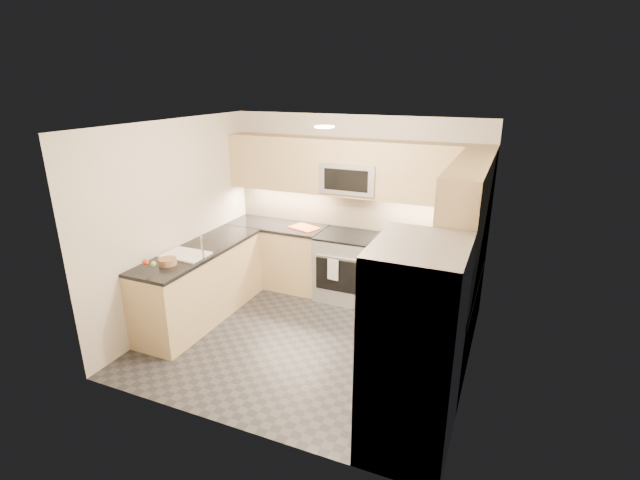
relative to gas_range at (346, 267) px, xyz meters
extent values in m
cube|color=#222227|center=(0.00, -1.28, -0.46)|extent=(3.60, 3.20, 0.00)
cube|color=beige|center=(0.00, -1.28, 2.04)|extent=(3.60, 3.20, 0.02)
cube|color=beige|center=(0.00, 0.32, 0.79)|extent=(3.60, 0.02, 2.50)
cube|color=beige|center=(0.00, -2.88, 0.79)|extent=(3.60, 0.02, 2.50)
cube|color=beige|center=(-1.80, -1.28, 0.79)|extent=(0.02, 3.20, 2.50)
cube|color=beige|center=(1.80, -1.28, 0.79)|extent=(0.02, 3.20, 2.50)
cube|color=tan|center=(-1.09, 0.02, -0.01)|extent=(1.42, 0.60, 0.90)
cube|color=tan|center=(1.09, 0.02, -0.01)|extent=(1.42, 0.60, 0.90)
cube|color=tan|center=(1.50, -1.12, -0.01)|extent=(0.60, 1.70, 0.90)
cube|color=tan|center=(-1.50, -1.28, -0.01)|extent=(0.60, 2.00, 0.90)
cube|color=black|center=(-1.09, 0.02, 0.47)|extent=(1.42, 0.63, 0.04)
cube|color=black|center=(1.09, 0.02, 0.47)|extent=(1.42, 0.63, 0.04)
cube|color=black|center=(1.50, -1.12, 0.47)|extent=(0.63, 1.70, 0.04)
cube|color=black|center=(-1.50, -1.28, 0.47)|extent=(0.63, 2.00, 0.04)
cube|color=tan|center=(0.00, 0.15, 1.37)|extent=(3.60, 0.35, 0.75)
cube|color=tan|center=(1.62, -1.00, 1.37)|extent=(0.35, 1.95, 0.75)
cube|color=tan|center=(0.00, 0.32, 0.74)|extent=(3.60, 0.01, 0.51)
cube|color=tan|center=(1.80, -0.82, 0.74)|extent=(0.01, 2.30, 0.51)
cube|color=#ACAFB4|center=(0.00, 0.00, 0.00)|extent=(0.76, 0.65, 0.91)
cube|color=black|center=(0.00, 0.00, 0.46)|extent=(0.76, 0.65, 0.03)
cube|color=black|center=(0.00, -0.33, -0.01)|extent=(0.62, 0.02, 0.45)
cylinder|color=#B2B5BA|center=(0.00, -0.35, 0.26)|extent=(0.60, 0.02, 0.02)
cube|color=#A3A5AB|center=(0.00, 0.12, 1.24)|extent=(0.76, 0.40, 0.40)
cube|color=black|center=(0.00, -0.08, 1.24)|extent=(0.60, 0.01, 0.28)
cube|color=#ACADB4|center=(1.45, -2.43, 0.45)|extent=(0.70, 0.90, 1.80)
cylinder|color=#B2B5BA|center=(1.08, -2.61, 0.49)|extent=(0.02, 0.02, 1.20)
cylinder|color=#B2B5BA|center=(1.08, -2.25, 0.49)|extent=(0.02, 0.02, 1.20)
cube|color=white|center=(-1.50, -1.53, 0.42)|extent=(0.52, 0.38, 0.16)
cylinder|color=silver|center=(-1.24, -1.53, 0.62)|extent=(0.03, 0.03, 0.28)
cylinder|color=#72B44D|center=(1.26, -0.09, 0.56)|extent=(0.28, 0.28, 0.15)
cube|color=#DF4515|center=(-0.65, 0.02, 0.49)|extent=(0.46, 0.39, 0.01)
cylinder|color=#976746|center=(-1.50, -1.84, 0.52)|extent=(0.26, 0.26, 0.07)
sphere|color=red|center=(-1.57, -2.09, 0.60)|extent=(0.07, 0.07, 0.07)
sphere|color=#71B74E|center=(-1.45, -2.11, 0.60)|extent=(0.06, 0.06, 0.06)
cube|color=white|center=(-0.05, -0.37, 0.10)|extent=(0.16, 0.03, 0.30)
camera|label=1|loc=(2.02, -5.65, 2.49)|focal=26.00mm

